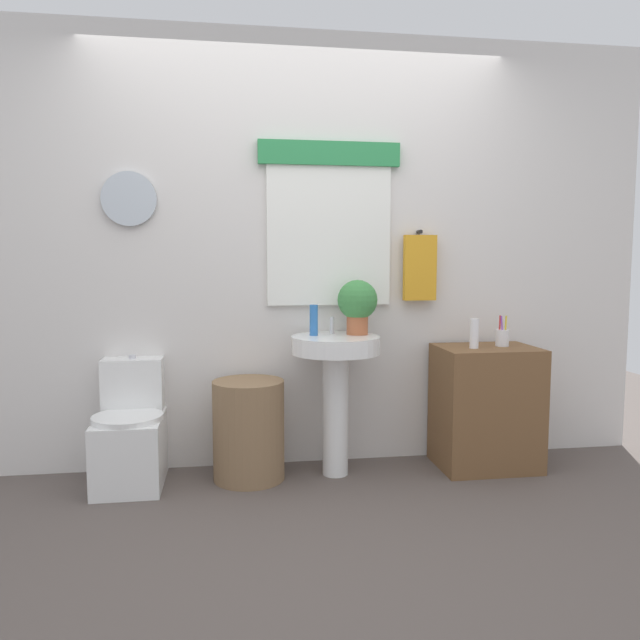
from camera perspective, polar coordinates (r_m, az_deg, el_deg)
ground_plane at (r=2.90m, az=0.84°, el=-20.06°), size 8.00×8.00×0.00m
back_wall at (r=3.75m, az=-1.96°, el=6.41°), size 4.40×0.18×2.60m
toilet at (r=3.64m, az=-17.28°, el=-10.30°), size 0.38×0.51×0.71m
laundry_hamper at (r=3.56m, az=-6.68°, el=-10.18°), size 0.41×0.41×0.57m
pedestal_sink at (r=3.54m, az=1.46°, el=-4.85°), size 0.51×0.51×0.82m
faucet at (r=3.62m, az=1.14°, el=-0.50°), size 0.03×0.03×0.10m
wooden_cabinet at (r=3.85m, az=15.25°, el=-7.86°), size 0.58×0.44×0.74m
soap_bottle at (r=3.52m, az=-0.59°, el=-0.01°), size 0.05×0.05×0.18m
potted_plant at (r=3.57m, az=3.52°, el=1.61°), size 0.23×0.23×0.32m
lotion_bottle at (r=3.70m, az=14.24°, el=-1.23°), size 0.05×0.05×0.18m
toothbrush_cup at (r=3.84m, az=16.69°, el=-1.56°), size 0.08×0.08×0.19m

